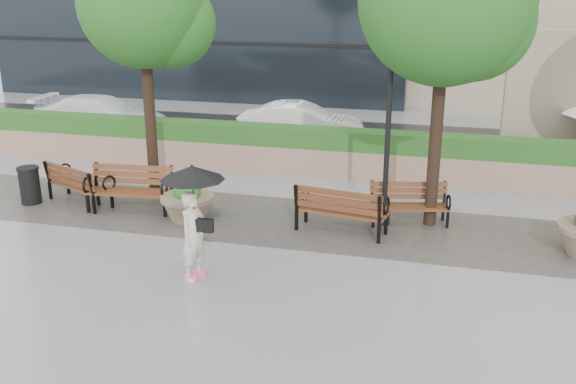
% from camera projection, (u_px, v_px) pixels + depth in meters
% --- Properties ---
extents(ground, '(100.00, 100.00, 0.00)m').
position_uv_depth(ground, '(275.00, 279.00, 12.13)').
color(ground, gray).
rests_on(ground, ground).
extents(cobble_strip, '(28.00, 3.20, 0.01)m').
position_uv_depth(cobble_strip, '(310.00, 223.00, 14.88)').
color(cobble_strip, '#383330').
rests_on(cobble_strip, ground).
extents(hedge_wall, '(24.00, 0.80, 1.35)m').
position_uv_depth(hedge_wall, '(341.00, 153.00, 18.35)').
color(hedge_wall, '#9F7C66').
rests_on(hedge_wall, ground).
extents(asphalt_street, '(40.00, 7.00, 0.00)m').
position_uv_depth(asphalt_street, '(360.00, 143.00, 22.23)').
color(asphalt_street, black).
rests_on(asphalt_street, ground).
extents(bench_0, '(2.03, 1.43, 1.02)m').
position_uv_depth(bench_0, '(80.00, 192.00, 16.10)').
color(bench_0, brown).
rests_on(bench_0, ground).
extents(bench_1, '(2.11, 1.02, 1.09)m').
position_uv_depth(bench_1, '(130.00, 198.00, 15.59)').
color(bench_1, brown).
rests_on(bench_1, ground).
extents(bench_2, '(2.11, 1.12, 1.08)m').
position_uv_depth(bench_2, '(341.00, 219.00, 14.24)').
color(bench_2, brown).
rests_on(bench_2, ground).
extents(bench_3, '(1.88, 1.09, 0.95)m').
position_uv_depth(bench_3, '(409.00, 212.00, 14.76)').
color(bench_3, brown).
rests_on(bench_3, ground).
extents(planter_left, '(1.25, 1.25, 1.04)m').
position_uv_depth(planter_left, '(187.00, 204.00, 14.97)').
color(planter_left, '#7F6B56').
rests_on(planter_left, ground).
extents(trash_bin, '(0.54, 0.54, 0.90)m').
position_uv_depth(trash_bin, '(30.00, 186.00, 16.09)').
color(trash_bin, black).
rests_on(trash_bin, ground).
extents(lamppost, '(0.28, 0.28, 3.82)m').
position_uv_depth(lamppost, '(387.00, 154.00, 14.31)').
color(lamppost, black).
rests_on(lamppost, ground).
extents(tree_0, '(3.21, 3.07, 6.37)m').
position_uv_depth(tree_0, '(150.00, 10.00, 15.37)').
color(tree_0, black).
rests_on(tree_0, ground).
extents(tree_1, '(3.73, 3.68, 6.87)m').
position_uv_depth(tree_1, '(453.00, 4.00, 13.32)').
color(tree_1, black).
rests_on(tree_1, ground).
extents(car_left, '(5.01, 2.31, 1.42)m').
position_uv_depth(car_left, '(102.00, 116.00, 23.16)').
color(car_left, white).
rests_on(car_left, ground).
extents(car_right, '(4.34, 1.82, 1.39)m').
position_uv_depth(car_right, '(301.00, 123.00, 21.98)').
color(car_right, white).
rests_on(car_right, ground).
extents(pedestrian, '(1.19, 1.19, 2.19)m').
position_uv_depth(pedestrian, '(193.00, 211.00, 11.79)').
color(pedestrian, beige).
rests_on(pedestrian, ground).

